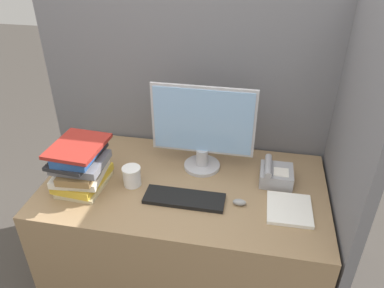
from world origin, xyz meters
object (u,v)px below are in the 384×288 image
object	(u,v)px
coffee_cup	(132,176)
desk_telephone	(275,175)
keyboard	(184,199)
monitor	(203,130)
mouse	(239,202)
book_stack	(81,166)

from	to	relation	value
coffee_cup	desk_telephone	bearing A→B (deg)	12.91
keyboard	desk_telephone	distance (m)	0.50
monitor	coffee_cup	world-z (taller)	monitor
keyboard	mouse	distance (m)	0.27
keyboard	desk_telephone	world-z (taller)	desk_telephone
book_stack	desk_telephone	distance (m)	1.00
mouse	desk_telephone	bearing A→B (deg)	53.08
keyboard	mouse	world-z (taller)	mouse
keyboard	book_stack	distance (m)	0.54
monitor	desk_telephone	bearing A→B (deg)	-8.39
monitor	keyboard	distance (m)	0.38
mouse	desk_telephone	xyz separation A→B (m)	(0.17, 0.22, 0.03)
mouse	book_stack	size ratio (longest dim) A/B	0.21
mouse	keyboard	bearing A→B (deg)	-176.37
monitor	book_stack	xyz separation A→B (m)	(-0.57, -0.28, -0.11)
keyboard	book_stack	bearing A→B (deg)	178.32
desk_telephone	monitor	bearing A→B (deg)	171.61
keyboard	coffee_cup	world-z (taller)	coffee_cup
book_stack	desk_telephone	bearing A→B (deg)	12.99
keyboard	desk_telephone	size ratio (longest dim) A/B	2.19
monitor	book_stack	distance (m)	0.65
desk_telephone	mouse	bearing A→B (deg)	-126.92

